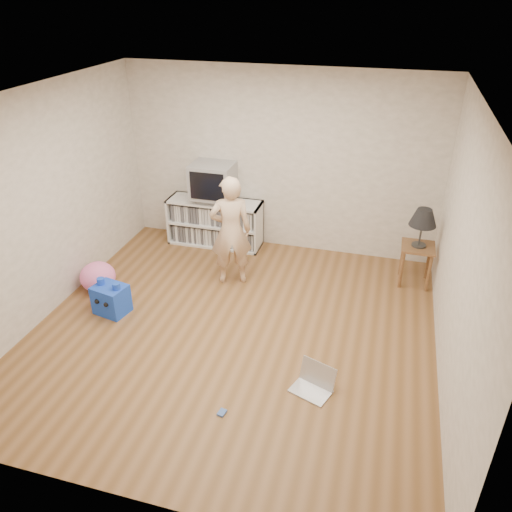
{
  "coord_description": "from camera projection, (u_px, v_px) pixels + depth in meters",
  "views": [
    {
      "loc": [
        1.5,
        -4.38,
        3.54
      ],
      "look_at": [
        0.16,
        0.4,
        0.8
      ],
      "focal_mm": 35.0,
      "sensor_mm": 36.0,
      "label": 1
    }
  ],
  "objects": [
    {
      "name": "person",
      "position": [
        231.0,
        231.0,
        6.37
      ],
      "size": [
        0.63,
        0.52,
        1.48
      ],
      "primitive_type": "imported",
      "rotation": [
        0.0,
        0.0,
        3.51
      ],
      "color": "beige",
      "rests_on": "ground"
    },
    {
      "name": "crt_tv",
      "position": [
        213.0,
        180.0,
        7.19
      ],
      "size": [
        0.6,
        0.53,
        0.5
      ],
      "color": "#96969A",
      "rests_on": "dvd_deck"
    },
    {
      "name": "plush_pink",
      "position": [
        98.0,
        277.0,
        6.44
      ],
      "size": [
        0.56,
        0.56,
        0.38
      ],
      "primitive_type": "ellipsoid",
      "rotation": [
        0.0,
        0.0,
        0.3
      ],
      "color": "pink",
      "rests_on": "ground"
    },
    {
      "name": "side_table",
      "position": [
        417.0,
        255.0,
        6.48
      ],
      "size": [
        0.42,
        0.42,
        0.55
      ],
      "color": "brown",
      "rests_on": "ground"
    },
    {
      "name": "table_lamp",
      "position": [
        423.0,
        218.0,
        6.23
      ],
      "size": [
        0.34,
        0.34,
        0.52
      ],
      "color": "#333333",
      "rests_on": "side_table"
    },
    {
      "name": "ground",
      "position": [
        233.0,
        330.0,
        5.76
      ],
      "size": [
        4.5,
        4.5,
        0.0
      ],
      "primitive_type": "plane",
      "color": "brown",
      "rests_on": "ground"
    },
    {
      "name": "laptop",
      "position": [
        314.0,
        383.0,
        4.91
      ],
      "size": [
        0.46,
        0.41,
        0.26
      ],
      "rotation": [
        0.0,
        0.0,
        -0.35
      ],
      "color": "silver",
      "rests_on": "ground"
    },
    {
      "name": "ceiling",
      "position": [
        227.0,
        100.0,
        4.5
      ],
      "size": [
        4.5,
        4.5,
        0.01
      ],
      "primitive_type": "cube",
      "color": "white",
      "rests_on": "walls"
    },
    {
      "name": "plush_blue",
      "position": [
        111.0,
        299.0,
        6.0
      ],
      "size": [
        0.44,
        0.38,
        0.44
      ],
      "rotation": [
        0.0,
        0.0,
        -0.21
      ],
      "color": "blue",
      "rests_on": "ground"
    },
    {
      "name": "walls",
      "position": [
        230.0,
        229.0,
        5.13
      ],
      "size": [
        4.52,
        4.52,
        2.6
      ],
      "color": "#B8AEA2",
      "rests_on": "ground"
    },
    {
      "name": "dvd_deck",
      "position": [
        214.0,
        199.0,
        7.33
      ],
      "size": [
        0.45,
        0.35,
        0.07
      ],
      "primitive_type": "cube",
      "color": "gray",
      "rests_on": "media_unit"
    },
    {
      "name": "media_unit",
      "position": [
        215.0,
        222.0,
        7.53
      ],
      "size": [
        1.4,
        0.45,
        0.7
      ],
      "color": "white",
      "rests_on": "ground"
    },
    {
      "name": "playing_cards",
      "position": [
        222.0,
        413.0,
        4.65
      ],
      "size": [
        0.08,
        0.1,
        0.02
      ],
      "primitive_type": "cube",
      "rotation": [
        0.0,
        0.0,
        -0.19
      ],
      "color": "#4569B9",
      "rests_on": "ground"
    }
  ]
}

